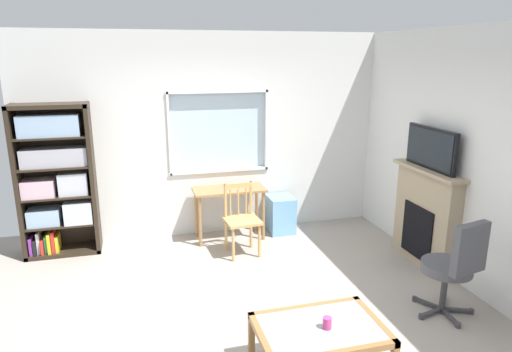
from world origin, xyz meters
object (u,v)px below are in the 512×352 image
Objects in this scene: wooden_chair at (241,219)px; tv at (431,148)px; bookshelf at (56,178)px; fireplace at (425,217)px; plastic_drawer_unit at (281,214)px; office_chair at (455,264)px; sippy_cup at (327,323)px; coffee_table at (320,333)px; desk_under_window at (229,197)px.

tv is (2.03, -0.85, 0.96)m from wooden_chair.
bookshelf is 1.60× the size of fireplace.
office_chair is at bearing -70.10° from plastic_drawer_unit.
fireplace is 13.19× the size of sippy_cup.
wooden_chair is 0.91× the size of coffee_table.
coffee_table is (-0.64, -2.94, 0.11)m from plastic_drawer_unit.
sippy_cup is (-1.92, -1.56, -0.95)m from tv.
tv is at bearing -46.88° from plastic_drawer_unit.
office_chair is at bearing -111.88° from fireplace.
fireplace is at bearing -46.50° from plastic_drawer_unit.
wooden_chair is at bearing -141.35° from plastic_drawer_unit.
desk_under_window is at bearing 146.68° from tv.
coffee_table is (0.11, -2.89, -0.23)m from desk_under_window.
office_chair is (-0.44, -1.09, -0.04)m from fireplace.
bookshelf is 21.10× the size of sippy_cup.
plastic_drawer_unit is at bearing 109.90° from office_chair.
tv is 2.65m from sippy_cup.
bookshelf reaches higher than coffee_table.
wooden_chair reaches higher than plastic_drawer_unit.
desk_under_window is 0.96× the size of office_chair.
coffee_table is at bearing -142.45° from fireplace.
tv reaches higher than desk_under_window.
fireplace is 0.83m from tv.
wooden_chair reaches higher than coffee_table.
office_chair is at bearing 17.31° from sippy_cup.
desk_under_window is 1.85× the size of plastic_drawer_unit.
tv reaches higher than fireplace.
desk_under_window reaches higher than plastic_drawer_unit.
wooden_chair is at bearing -85.00° from desk_under_window.
fireplace reaches higher than plastic_drawer_unit.
desk_under_window is at bearing -2.86° from bookshelf.
plastic_drawer_unit is at bearing 3.81° from desk_under_window.
tv is (-0.02, 0.00, 0.83)m from fireplace.
sippy_cup is (0.10, -2.40, 0.01)m from wooden_chair.
tv is 1.45m from office_chair.
bookshelf is at bearing 164.18° from wooden_chair.
bookshelf is 2.34m from wooden_chair.
coffee_table is (-1.98, -1.52, -0.23)m from fireplace.
coffee_table is (2.25, -2.99, -0.61)m from bookshelf.
office_chair is (1.61, -1.94, 0.09)m from wooden_chair.
wooden_chair is 10.00× the size of sippy_cup.
coffee_table is at bearing -102.34° from plastic_drawer_unit.
bookshelf is at bearing 126.97° from coffee_table.
desk_under_window is 2.90m from coffee_table.
tv is 0.86× the size of coffee_table.
office_chair is (1.66, -2.45, -0.04)m from desk_under_window.
office_chair is (3.80, -2.56, -0.43)m from bookshelf.
office_chair is (0.90, -2.50, 0.30)m from plastic_drawer_unit.
office_chair reaches higher than sippy_cup.
fireplace is at bearing 37.55° from coffee_table.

